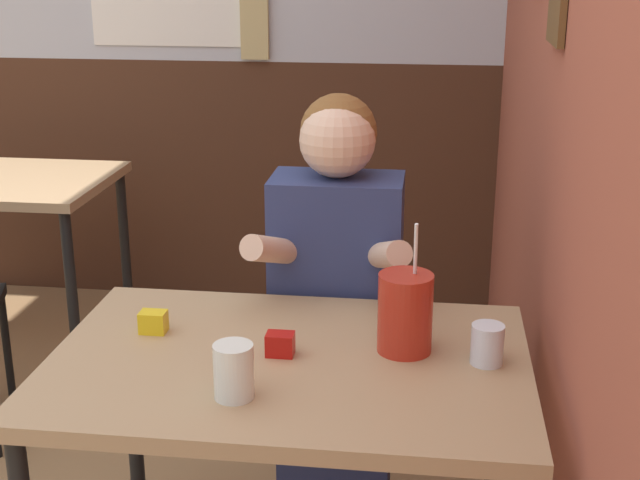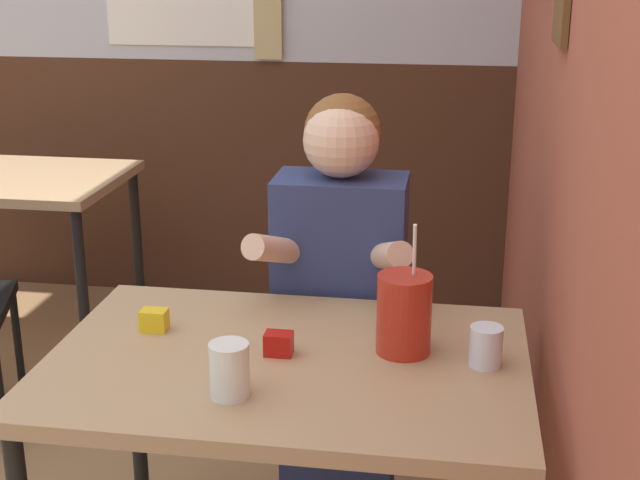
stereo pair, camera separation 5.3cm
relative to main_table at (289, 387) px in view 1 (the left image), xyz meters
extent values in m
cube|color=#9E4C38|center=(0.60, 0.91, 0.69)|extent=(0.06, 4.42, 2.70)
cube|color=brown|center=(0.56, 0.43, 0.78)|extent=(0.02, 0.22, 0.18)
cube|color=#472819|center=(-0.77, 2.15, -0.11)|extent=(5.67, 0.06, 1.10)
cube|color=tan|center=(0.00, 0.00, 0.05)|extent=(1.03, 0.71, 0.04)
cylinder|color=black|center=(-0.48, 0.32, -0.31)|extent=(0.04, 0.04, 0.70)
cylinder|color=black|center=(0.48, 0.32, -0.31)|extent=(0.04, 0.04, 0.70)
cube|color=tan|center=(-1.35, 1.41, 0.05)|extent=(0.82, 0.65, 0.04)
cylinder|color=black|center=(-0.98, 1.13, -0.31)|extent=(0.04, 0.04, 0.70)
cylinder|color=black|center=(-0.98, 1.70, -0.31)|extent=(0.04, 0.04, 0.70)
cylinder|color=black|center=(-1.18, 1.00, -0.45)|extent=(0.03, 0.03, 0.42)
cube|color=navy|center=(0.05, 0.48, -0.43)|extent=(0.31, 0.20, 0.46)
cube|color=navy|center=(0.05, 0.48, 0.07)|extent=(0.34, 0.20, 0.56)
sphere|color=brown|center=(0.05, 0.50, 0.46)|extent=(0.20, 0.20, 0.20)
sphere|color=beige|center=(0.05, 0.48, 0.45)|extent=(0.19, 0.19, 0.19)
cylinder|color=beige|center=(-0.09, 0.34, 0.20)|extent=(0.14, 0.27, 0.15)
cylinder|color=beige|center=(0.19, 0.34, 0.20)|extent=(0.14, 0.27, 0.15)
cylinder|color=#B22819|center=(0.24, 0.07, 0.16)|extent=(0.12, 0.12, 0.18)
cylinder|color=white|center=(0.26, 0.07, 0.30)|extent=(0.01, 0.04, 0.14)
cylinder|color=silver|center=(0.42, 0.03, 0.11)|extent=(0.07, 0.07, 0.09)
cylinder|color=silver|center=(-0.08, -0.19, 0.13)|extent=(0.08, 0.08, 0.11)
cube|color=#B7140F|center=(-0.02, 0.01, 0.10)|extent=(0.06, 0.04, 0.05)
cube|color=yellow|center=(-0.33, 0.09, 0.10)|extent=(0.06, 0.04, 0.05)
camera|label=1|loc=(0.29, -1.71, 0.91)|focal=50.00mm
camera|label=2|loc=(0.34, -1.70, 0.91)|focal=50.00mm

